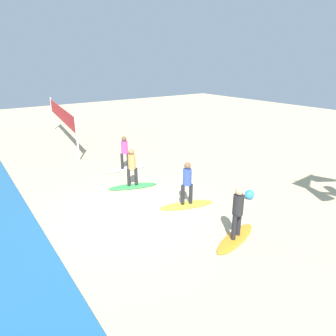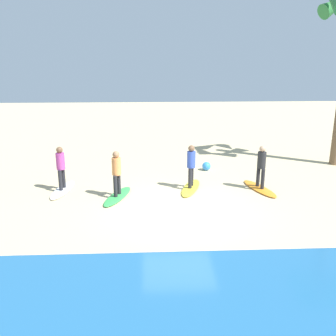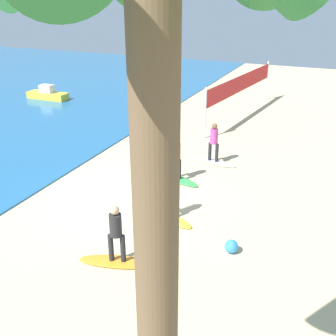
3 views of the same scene
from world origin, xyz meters
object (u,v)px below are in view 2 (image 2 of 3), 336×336
(surfer_orange, at_px, (261,164))
(surfboard_yellow, at_px, (191,188))
(surfer_yellow, at_px, (191,163))
(surfboard_white, at_px, (63,190))
(surfboard_orange, at_px, (260,188))
(surfboard_green, at_px, (118,196))
(surfer_white, at_px, (61,165))
(surfer_green, at_px, (117,170))
(beach_ball, at_px, (206,166))

(surfer_orange, distance_m, surfboard_yellow, 2.83)
(surfer_yellow, xyz_separation_m, surfboard_white, (4.90, -0.01, -0.99))
(surfboard_orange, bearing_deg, surfer_yellow, -111.03)
(surfboard_orange, bearing_deg, surfer_orange, -16.65)
(surfer_orange, xyz_separation_m, surfer_yellow, (2.64, -0.20, 0.00))
(surfer_orange, bearing_deg, surfboard_green, 6.07)
(surfboard_green, xyz_separation_m, surfboard_white, (2.14, -0.78, 0.00))
(surfer_orange, relative_size, surfboard_white, 0.78)
(surfer_orange, height_order, surfer_white, same)
(surfer_yellow, height_order, surfboard_green, surfer_yellow)
(surfer_orange, height_order, surfer_yellow, same)
(surfer_yellow, distance_m, surfboard_white, 4.99)
(surfboard_yellow, bearing_deg, surfer_green, -56.42)
(beach_ball, bearing_deg, surfboard_orange, 122.67)
(surfboard_yellow, relative_size, beach_ball, 5.49)
(surfboard_white, xyz_separation_m, beach_ball, (-5.86, -2.41, 0.15))
(surfer_orange, relative_size, beach_ball, 4.29)
(surfboard_orange, relative_size, surfboard_white, 1.00)
(surfboard_yellow, relative_size, surfboard_green, 1.00)
(surfboard_green, xyz_separation_m, surfer_green, (0.00, 0.00, 0.99))
(surfer_orange, xyz_separation_m, surfboard_yellow, (2.64, -0.20, -0.99))
(surfer_yellow, height_order, surfboard_white, surfer_yellow)
(surfer_orange, bearing_deg, beach_ball, -57.33)
(surfboard_yellow, distance_m, surfboard_green, 2.86)
(surfboard_orange, xyz_separation_m, beach_ball, (1.68, -2.62, 0.15))
(surfboard_green, relative_size, surfer_green, 1.28)
(surfer_green, bearing_deg, surfboard_orange, -173.93)
(surfboard_orange, xyz_separation_m, surfboard_white, (7.54, -0.21, 0.00))
(surfboard_orange, distance_m, surfer_yellow, 2.83)
(surfboard_yellow, bearing_deg, surfboard_white, -72.25)
(surfboard_orange, distance_m, surfboard_green, 5.43)
(surfboard_orange, xyz_separation_m, surfer_green, (5.40, 0.57, 0.99))
(surfboard_green, bearing_deg, surfer_yellow, 124.21)
(surfboard_green, bearing_deg, surfboard_white, -91.65)
(surfer_white, xyz_separation_m, beach_ball, (-5.86, -2.41, -0.85))
(surfer_orange, relative_size, surfboard_green, 0.78)
(surfer_green, distance_m, surfboard_white, 2.49)
(beach_ball, bearing_deg, surfboard_yellow, 68.33)
(surfer_green, relative_size, surfer_white, 1.00)
(surfboard_yellow, bearing_deg, surfboard_green, -56.42)
(surfboard_yellow, height_order, surfboard_white, same)
(beach_ball, bearing_deg, surfer_orange, 122.67)
(surfboard_orange, bearing_deg, surfboard_green, -100.57)
(surfboard_green, relative_size, beach_ball, 5.49)
(surfer_orange, height_order, beach_ball, surfer_orange)
(surfboard_white, bearing_deg, surfer_white, 0.00)
(surfboard_green, xyz_separation_m, surfer_white, (2.14, -0.78, 0.99))
(surfer_white, bearing_deg, surfboard_white, 0.00)
(surfer_yellow, xyz_separation_m, surfer_green, (2.75, 0.78, 0.00))
(surfer_green, xyz_separation_m, surfboard_white, (2.14, -0.78, -0.99))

